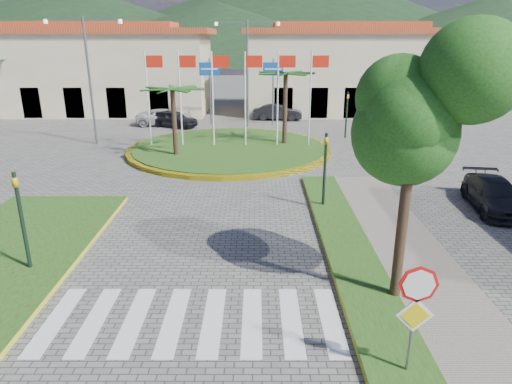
{
  "coord_description": "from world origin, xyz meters",
  "views": [
    {
      "loc": [
        1.72,
        -5.91,
        6.86
      ],
      "look_at": [
        1.7,
        8.0,
        2.09
      ],
      "focal_mm": 32.0,
      "sensor_mm": 36.0,
      "label": 1
    }
  ],
  "objects_px": {
    "white_van": "(165,117)",
    "roundabout_island": "(229,148)",
    "car_side_right": "(494,194)",
    "car_dark_b": "(278,112)",
    "stop_sign": "(416,304)",
    "deciduous_tree": "(415,111)",
    "car_dark_a": "(173,119)"
  },
  "relations": [
    {
      "from": "white_van",
      "to": "roundabout_island",
      "type": "bearing_deg",
      "value": -150.78
    },
    {
      "from": "car_side_right",
      "to": "car_dark_b",
      "type": "bearing_deg",
      "value": 118.67
    },
    {
      "from": "stop_sign",
      "to": "deciduous_tree",
      "type": "distance_m",
      "value": 4.59
    },
    {
      "from": "deciduous_tree",
      "to": "car_side_right",
      "type": "relative_size",
      "value": 1.57
    },
    {
      "from": "roundabout_island",
      "to": "car_side_right",
      "type": "xyz_separation_m",
      "value": [
        11.56,
        -10.05,
        0.46
      ]
    },
    {
      "from": "white_van",
      "to": "car_side_right",
      "type": "bearing_deg",
      "value": -141.09
    },
    {
      "from": "roundabout_island",
      "to": "stop_sign",
      "type": "height_order",
      "value": "roundabout_island"
    },
    {
      "from": "deciduous_tree",
      "to": "car_dark_b",
      "type": "bearing_deg",
      "value": 93.97
    },
    {
      "from": "car_dark_b",
      "to": "car_side_right",
      "type": "height_order",
      "value": "car_dark_b"
    },
    {
      "from": "roundabout_island",
      "to": "car_side_right",
      "type": "distance_m",
      "value": 15.33
    },
    {
      "from": "roundabout_island",
      "to": "car_dark_b",
      "type": "distance_m",
      "value": 11.85
    },
    {
      "from": "roundabout_island",
      "to": "car_dark_a",
      "type": "distance_m",
      "value": 9.38
    },
    {
      "from": "white_van",
      "to": "deciduous_tree",
      "type": "bearing_deg",
      "value": -160.09
    },
    {
      "from": "roundabout_island",
      "to": "deciduous_tree",
      "type": "relative_size",
      "value": 1.87
    },
    {
      "from": "stop_sign",
      "to": "roundabout_island",
      "type": "bearing_deg",
      "value": 103.73
    },
    {
      "from": "car_dark_b",
      "to": "car_side_right",
      "type": "distance_m",
      "value": 22.81
    },
    {
      "from": "roundabout_island",
      "to": "car_dark_a",
      "type": "relative_size",
      "value": 3.25
    },
    {
      "from": "car_dark_a",
      "to": "car_side_right",
      "type": "relative_size",
      "value": 0.9
    },
    {
      "from": "deciduous_tree",
      "to": "white_van",
      "type": "bearing_deg",
      "value": 113.37
    },
    {
      "from": "stop_sign",
      "to": "deciduous_tree",
      "type": "bearing_deg",
      "value": 78.82
    },
    {
      "from": "deciduous_tree",
      "to": "car_dark_b",
      "type": "xyz_separation_m",
      "value": [
        -1.96,
        28.3,
        -4.49
      ]
    },
    {
      "from": "deciduous_tree",
      "to": "car_side_right",
      "type": "xyz_separation_m",
      "value": [
        6.07,
        6.95,
        -4.55
      ]
    },
    {
      "from": "roundabout_island",
      "to": "car_dark_a",
      "type": "height_order",
      "value": "roundabout_island"
    },
    {
      "from": "deciduous_tree",
      "to": "stop_sign",
      "type": "bearing_deg",
      "value": -101.18
    },
    {
      "from": "car_dark_a",
      "to": "white_van",
      "type": "bearing_deg",
      "value": 67.56
    },
    {
      "from": "roundabout_island",
      "to": "white_van",
      "type": "height_order",
      "value": "roundabout_island"
    },
    {
      "from": "white_van",
      "to": "car_side_right",
      "type": "xyz_separation_m",
      "value": [
        17.24,
        -18.89,
        -0.01
      ]
    },
    {
      "from": "stop_sign",
      "to": "car_dark_a",
      "type": "bearing_deg",
      "value": 109.21
    },
    {
      "from": "roundabout_island",
      "to": "deciduous_tree",
      "type": "distance_m",
      "value": 18.55
    },
    {
      "from": "car_dark_a",
      "to": "car_dark_b",
      "type": "relative_size",
      "value": 0.95
    },
    {
      "from": "white_van",
      "to": "car_dark_a",
      "type": "relative_size",
      "value": 1.18
    },
    {
      "from": "deciduous_tree",
      "to": "white_van",
      "type": "distance_m",
      "value": 28.51
    }
  ]
}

